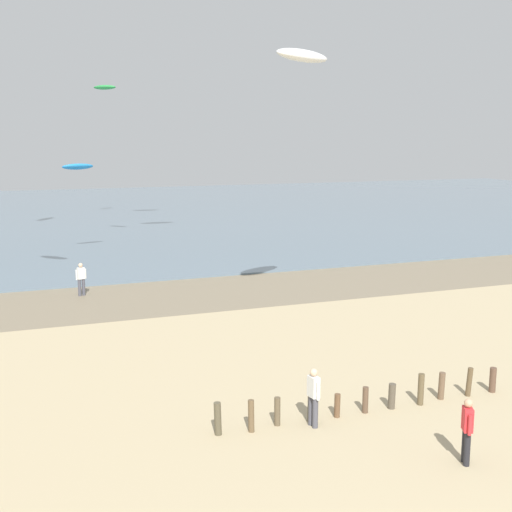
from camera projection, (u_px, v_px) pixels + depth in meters
The scene contains 9 objects.
wet_sand_strip at pixel (169, 296), 34.32m from camera, with size 120.00×7.61×0.01m, color #84755B.
sea at pixel (84, 214), 70.10m from camera, with size 160.00×70.00×0.10m, color slate.
groyne_mid at pixel (369, 398), 19.89m from camera, with size 9.40×0.35×0.98m.
person_mid_beach at pixel (81, 278), 34.34m from camera, with size 0.55×0.32×1.71m.
person_by_waterline at pixel (467, 429), 16.64m from camera, with size 0.35×0.53×1.71m.
person_left_flank at pixel (313, 395), 18.80m from camera, with size 0.26×0.57×1.71m.
kite_aloft_1 at pixel (105, 87), 47.26m from camera, with size 1.83×0.59×0.29m, color green.
kite_aloft_2 at pixel (78, 167), 44.25m from camera, with size 2.11×0.68×0.34m, color #2384D1.
kite_aloft_8 at pixel (302, 56), 27.63m from camera, with size 3.18×1.02×0.51m, color white.
Camera 1 is at (-7.54, -6.77, 8.08)m, focal length 47.04 mm.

